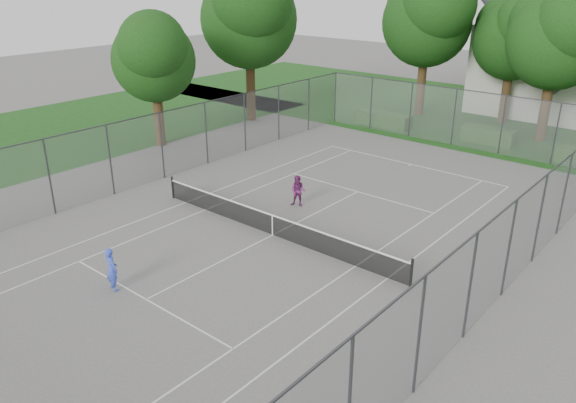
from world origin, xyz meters
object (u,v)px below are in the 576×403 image
Objects in this scene: house at (542,55)px; woman_player at (298,191)px; girl_player at (112,269)px; tennis_net at (272,224)px.

woman_player is (-2.31, -25.82, -3.57)m from house.
girl_player is (-2.54, -35.62, -3.53)m from house.
house is at bearing 62.36° from woman_player.
girl_player is 9.80m from woman_player.
girl_player is 1.06× the size of woman_player.
girl_player reaches higher than woman_player.
house is at bearing -84.91° from girl_player.
house is 35.89m from girl_player.
tennis_net is at bearing -92.57° from girl_player.
girl_player is (-1.39, -6.70, 0.28)m from tennis_net.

